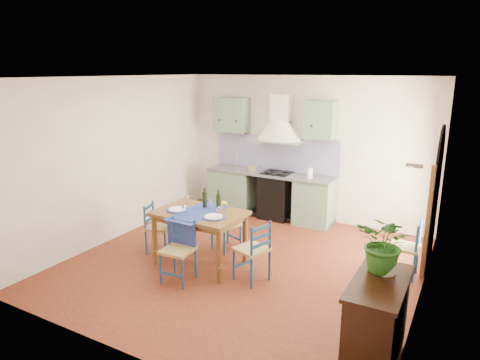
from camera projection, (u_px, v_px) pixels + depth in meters
name	position (u px, v px, depth m)	size (l,w,h in m)	color
floor	(244.00, 263.00, 6.60)	(5.00, 5.00, 0.00)	#4F1F11
back_wall	(278.00, 166.00, 8.50)	(5.00, 0.96, 2.80)	silver
right_wall	(430.00, 199.00, 5.33)	(0.26, 5.00, 2.80)	silver
left_wall	(118.00, 159.00, 7.43)	(0.04, 5.00, 2.80)	silver
ceiling	(244.00, 77.00, 5.90)	(5.00, 5.00, 0.01)	white
dining_table	(200.00, 218.00, 6.41)	(1.34, 1.01, 1.15)	brown
chair_near	(179.00, 250.00, 5.97)	(0.45, 0.45, 0.89)	navy
chair_far	(225.00, 225.00, 7.00)	(0.51, 0.51, 0.84)	navy
chair_left	(157.00, 227.00, 6.93)	(0.47, 0.47, 0.82)	navy
chair_right	(253.00, 250.00, 5.95)	(0.52, 0.52, 0.89)	navy
chair_spare	(407.00, 248.00, 6.10)	(0.39, 0.39, 0.84)	navy
sideboard	(376.00, 320.00, 4.21)	(0.50, 1.05, 0.94)	black
potted_plant	(386.00, 244.00, 4.21)	(0.55, 0.47, 0.61)	#26641E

